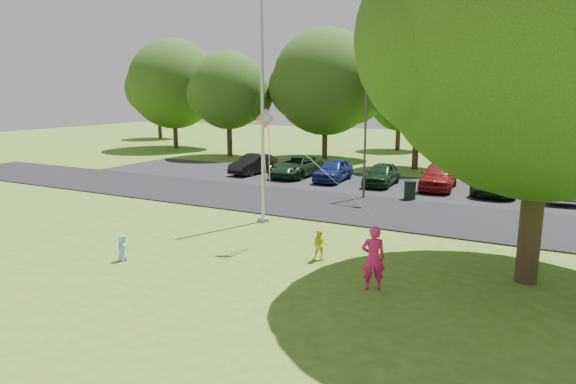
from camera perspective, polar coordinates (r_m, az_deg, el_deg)
The scene contains 14 objects.
ground at distance 16.02m, azimuth -1.01°, elevation -8.66°, with size 120.00×120.00×0.00m, color #446E1C.
park_road at distance 23.98m, azimuth 9.41°, elevation -2.03°, with size 60.00×6.00×0.06m, color black.
parking_strip at distance 30.10m, azimuth 13.35°, elevation 0.49°, with size 42.00×7.00×0.06m, color black.
flagpole at distance 21.19m, azimuth -2.84°, elevation 7.71°, with size 0.50×0.50×10.00m.
street_lamp at distance 26.12m, azimuth 9.04°, elevation 6.74°, with size 1.63×0.43×5.81m.
trash_can at distance 26.63m, azimuth 13.39°, elevation 0.14°, with size 0.62×0.62×0.98m.
big_tree at distance 15.69m, azimuth 26.68°, elevation 15.92°, with size 10.14×9.66×12.13m.
tree_row at distance 37.86m, azimuth 19.53°, elevation 10.93°, with size 64.35×11.94×10.88m.
horizon_trees at distance 47.20m, azimuth 24.19°, elevation 8.80°, with size 77.46×7.20×7.02m.
parked_cars at distance 30.07m, azimuth 13.55°, elevation 1.84°, with size 22.43×4.84×1.47m.
woman at distance 14.44m, azimuth 9.44°, elevation -7.24°, with size 0.67×0.44×1.82m, color #F2206E.
child_yellow at distance 16.75m, azimuth 3.58°, elevation -5.93°, with size 0.50×0.39×1.04m, color #EFFF28.
child_blue at distance 17.58m, azimuth -17.92°, elevation -5.94°, with size 0.42×0.27×0.86m, color #8DB8D8.
kite at distance 17.62m, azimuth -2.32°, elevation 6.67°, with size 4.99×2.47×2.79m.
Camera 1 is at (7.28, -13.20, 5.42)m, focal length 32.00 mm.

